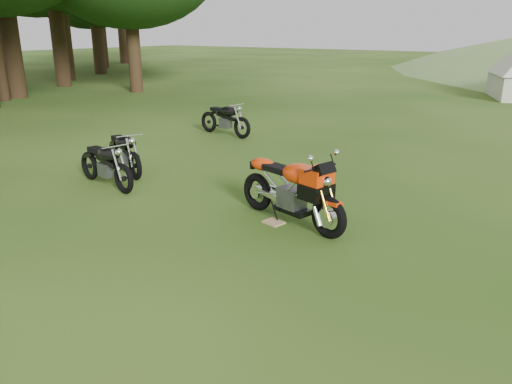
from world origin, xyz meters
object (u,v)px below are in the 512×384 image
Objects in this scene: sport_motorcycle at (291,184)px; vintage_moto_a at (124,151)px; vintage_moto_c at (225,118)px; vintage_moto_b at (105,163)px; plywood_board at (274,222)px.

sport_motorcycle is 4.00m from vintage_moto_a.
vintage_moto_b is at bearing -69.89° from vintage_moto_c.
vintage_moto_c is (-1.11, 4.67, 0.02)m from vintage_moto_b.
vintage_moto_c reaches higher than vintage_moto_b.
vintage_moto_c is (-0.67, 3.88, 0.02)m from vintage_moto_a.
vintage_moto_c is at bearing 135.33° from plywood_board.
sport_motorcycle is 6.30m from vintage_moto_c.
vintage_moto_c is at bearing 151.14° from sport_motorcycle.
plywood_board is 0.17× the size of vintage_moto_b.
vintage_moto_b reaches higher than plywood_board.
sport_motorcycle is 1.11× the size of vintage_moto_c.
sport_motorcycle reaches higher than vintage_moto_a.
vintage_moto_c is at bearing 121.29° from vintage_moto_a.
sport_motorcycle is 6.84× the size of plywood_board.
sport_motorcycle reaches higher than vintage_moto_b.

